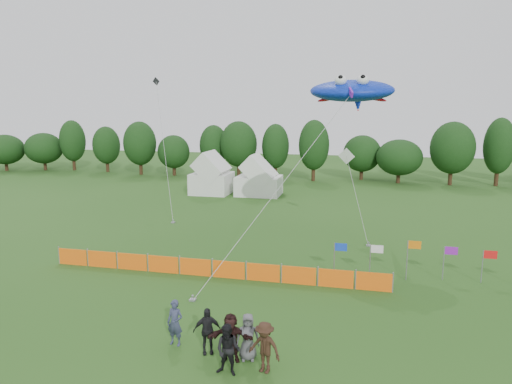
% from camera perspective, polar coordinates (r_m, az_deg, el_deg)
% --- Properties ---
extents(ground, '(160.00, 160.00, 0.00)m').
position_cam_1_polar(ground, '(20.00, -4.13, -17.94)').
color(ground, '#234C16').
rests_on(ground, ground).
extents(treeline, '(104.57, 8.78, 8.36)m').
position_cam_1_polar(treeline, '(62.06, 9.73, 5.26)').
color(treeline, '#382314').
rests_on(treeline, ground).
extents(tent_left, '(4.35, 4.35, 3.84)m').
position_cam_1_polar(tent_left, '(52.09, -5.55, 1.94)').
color(tent_left, white).
rests_on(tent_left, ground).
extents(tent_right, '(4.93, 3.94, 3.48)m').
position_cam_1_polar(tent_right, '(50.81, 0.36, 1.57)').
color(tent_right, white).
rests_on(tent_right, ground).
extents(barrier_fence, '(19.90, 0.06, 1.00)m').
position_cam_1_polar(barrier_fence, '(26.53, -5.56, -9.48)').
color(barrier_fence, '#FA610D').
rests_on(barrier_fence, ground).
extents(flag_row, '(10.73, 0.68, 2.30)m').
position_cam_1_polar(flag_row, '(27.26, 20.73, -7.68)').
color(flag_row, gray).
rests_on(flag_row, ground).
extents(spectator_a, '(0.75, 0.55, 1.90)m').
position_cam_1_polar(spectator_a, '(19.45, -10.09, -15.78)').
color(spectator_a, '#303551').
rests_on(spectator_a, ground).
extents(spectator_b, '(0.98, 0.79, 1.91)m').
position_cam_1_polar(spectator_b, '(17.31, -3.50, -19.11)').
color(spectator_b, black).
rests_on(spectator_b, ground).
extents(spectator_c, '(1.40, 1.04, 1.93)m').
position_cam_1_polar(spectator_c, '(17.42, 1.08, -18.84)').
color(spectator_c, '#321F14').
rests_on(spectator_c, ground).
extents(spectator_d, '(1.19, 0.85, 1.87)m').
position_cam_1_polar(spectator_d, '(18.70, -6.14, -16.85)').
color(spectator_d, black).
rests_on(spectator_d, ground).
extents(spectator_e, '(1.00, 0.76, 1.84)m').
position_cam_1_polar(spectator_e, '(18.21, -1.02, -17.65)').
color(spectator_e, '#545358').
rests_on(spectator_e, ground).
extents(spectator_f, '(1.82, 0.82, 1.89)m').
position_cam_1_polar(spectator_f, '(18.13, -3.19, -17.69)').
color(spectator_f, black).
rests_on(spectator_f, ground).
extents(stingray_kite, '(10.07, 19.16, 11.69)m').
position_cam_1_polar(stingray_kite, '(32.23, 11.96, 12.21)').
color(stingray_kite, '#0F30D7').
rests_on(stingray_kite, ground).
extents(small_kite_white, '(2.63, 3.84, 6.59)m').
position_cam_1_polar(small_kite_white, '(34.81, 11.85, 1.87)').
color(small_kite_white, white).
rests_on(small_kite_white, ground).
extents(small_kite_dark, '(5.75, 8.98, 12.67)m').
position_cam_1_polar(small_kite_dark, '(43.89, -11.60, 6.95)').
color(small_kite_dark, black).
rests_on(small_kite_dark, ground).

